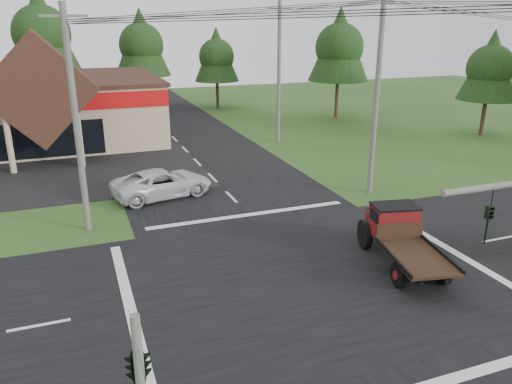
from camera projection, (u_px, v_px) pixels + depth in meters
name	position (u px, v px, depth m)	size (l,w,h in m)	color
ground	(308.00, 275.00, 20.05)	(120.00, 120.00, 0.00)	#294B1A
road_ns	(308.00, 275.00, 20.05)	(12.00, 120.00, 0.02)	black
road_ew	(308.00, 275.00, 20.05)	(120.00, 12.00, 0.02)	black
traffic_signal_corner	(137.00, 349.00, 9.93)	(0.53, 2.48, 4.40)	#595651
utility_pole_nw	(76.00, 121.00, 22.73)	(2.00, 0.30, 10.50)	#595651
utility_pole_ne	(377.00, 93.00, 27.87)	(2.00, 0.30, 11.50)	#595651
utility_pole_n	(279.00, 72.00, 40.31)	(2.00, 0.30, 11.20)	#595651
tree_row_c	(41.00, 31.00, 50.19)	(7.28, 7.28, 13.13)	#332316
tree_row_d	(141.00, 43.00, 54.83)	(6.16, 6.16, 11.11)	#332316
tree_row_e	(216.00, 55.00, 56.15)	(5.04, 5.04, 9.09)	#332316
tree_side_ne	(339.00, 45.00, 50.17)	(6.16, 6.16, 11.11)	#332316
tree_side_e_near	(491.00, 66.00, 42.64)	(5.04, 5.04, 9.09)	#332316
antique_flatbed_truck	(404.00, 240.00, 20.47)	(2.14, 5.59, 2.34)	#600E0D
white_pickup	(162.00, 183.00, 28.84)	(2.65, 5.75, 1.60)	silver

